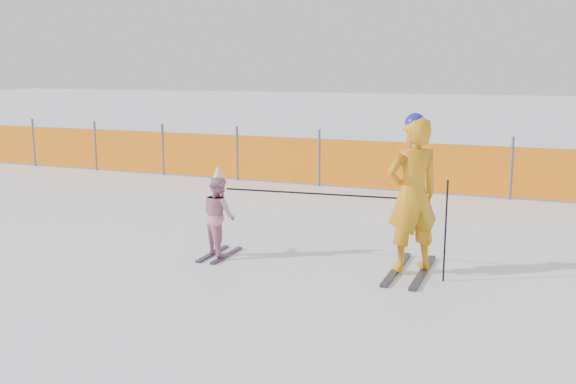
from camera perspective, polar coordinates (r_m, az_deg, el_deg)
The scene contains 5 objects.
ground at distance 7.98m, azimuth -1.35°, elevation -7.70°, with size 120.00×120.00×0.00m, color white.
adult at distance 8.12m, azimuth 11.01°, elevation -0.19°, with size 0.83×1.43×2.02m.
child at distance 8.83m, azimuth -6.18°, elevation -2.02°, with size 0.67×0.85×1.27m.
ski_poles at distance 8.17m, azimuth 6.01°, elevation -1.24°, with size 2.93×0.25×1.25m.
safety_fence at distance 14.93m, azimuth -5.04°, elevation 3.20°, with size 15.89×0.06×1.25m.
Camera 1 is at (2.99, -6.95, 2.55)m, focal length 40.00 mm.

